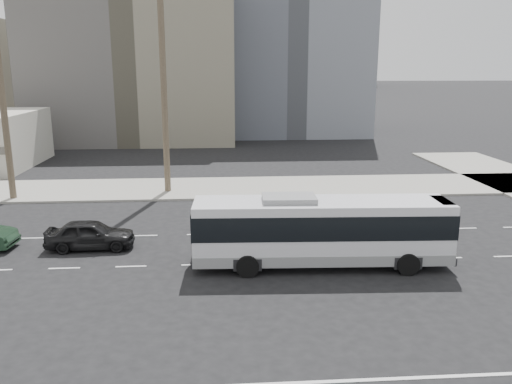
{
  "coord_description": "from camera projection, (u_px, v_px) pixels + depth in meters",
  "views": [
    {
      "loc": [
        -1.88,
        -22.58,
        8.89
      ],
      "look_at": [
        0.06,
        4.0,
        2.47
      ],
      "focal_mm": 36.2,
      "sensor_mm": 36.0,
      "label": 1
    }
  ],
  "objects": [
    {
      "name": "ground",
      "position": [
        261.0,
        263.0,
        24.11
      ],
      "size": [
        700.0,
        700.0,
        0.0
      ],
      "primitive_type": "plane",
      "color": "black",
      "rests_on": "ground"
    },
    {
      "name": "sidewalk_north",
      "position": [
        244.0,
        187.0,
        39.12
      ],
      "size": [
        120.0,
        7.0,
        0.15
      ],
      "primitive_type": "cube",
      "color": "gray",
      "rests_on": "ground"
    },
    {
      "name": "midrise_beige_west",
      "position": [
        137.0,
        67.0,
        64.79
      ],
      "size": [
        24.0,
        18.0,
        18.0
      ],
      "primitive_type": "cube",
      "color": "#625E58",
      "rests_on": "ground"
    },
    {
      "name": "midrise_gray_center",
      "position": [
        288.0,
        38.0,
        72.06
      ],
      "size": [
        20.0,
        20.0,
        26.0
      ],
      "primitive_type": "cube",
      "color": "slate",
      "rests_on": "ground"
    },
    {
      "name": "civic_tower",
      "position": [
        216.0,
        6.0,
        257.29
      ],
      "size": [
        42.0,
        42.0,
        129.0
      ],
      "color": "beige",
      "rests_on": "ground"
    },
    {
      "name": "highrise_right",
      "position": [
        316.0,
        11.0,
        242.13
      ],
      "size": [
        26.0,
        26.0,
        70.0
      ],
      "primitive_type": "cube",
      "color": "slate",
      "rests_on": "ground"
    },
    {
      "name": "highrise_far",
      "position": [
        352.0,
        27.0,
        274.16
      ],
      "size": [
        22.0,
        22.0,
        60.0
      ],
      "primitive_type": "cube",
      "color": "slate",
      "rests_on": "ground"
    },
    {
      "name": "city_bus",
      "position": [
        321.0,
        229.0,
        23.45
      ],
      "size": [
        11.69,
        3.07,
        3.33
      ],
      "rotation": [
        0.0,
        0.0,
        -0.04
      ],
      "color": "silver",
      "rests_on": "ground"
    },
    {
      "name": "car_a",
      "position": [
        90.0,
        234.0,
        25.92
      ],
      "size": [
        1.82,
        4.39,
        1.49
      ],
      "primitive_type": "imported",
      "rotation": [
        0.0,
        0.0,
        1.59
      ],
      "color": "black",
      "rests_on": "ground"
    }
  ]
}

